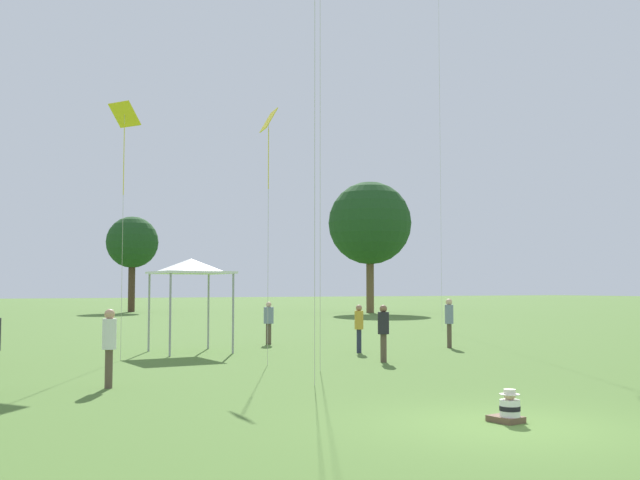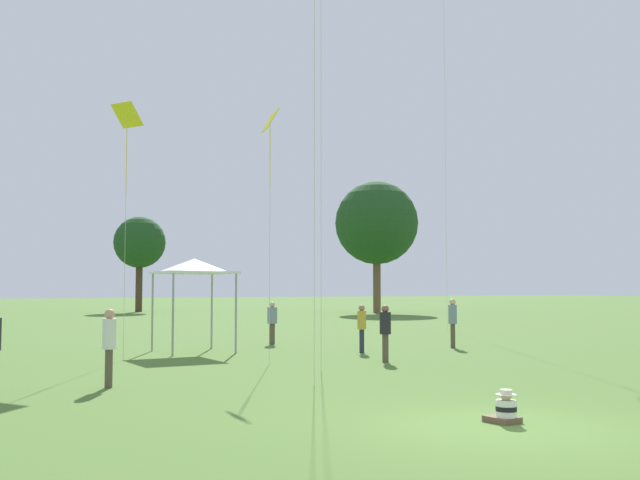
# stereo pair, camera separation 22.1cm
# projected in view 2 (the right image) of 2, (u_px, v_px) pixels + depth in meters

# --- Properties ---
(ground_plane) EXTENTS (300.00, 300.00, 0.00)m
(ground_plane) POSITION_uv_depth(u_px,v_px,m) (501.00, 427.00, 11.78)
(ground_plane) COLOR #4C702D
(seated_toddler) EXTENTS (0.48, 0.56, 0.55)m
(seated_toddler) POSITION_uv_depth(u_px,v_px,m) (505.00, 409.00, 12.14)
(seated_toddler) COLOR brown
(seated_toddler) RESTS_ON ground
(person_standing_2) EXTENTS (0.34, 0.34, 1.68)m
(person_standing_2) POSITION_uv_depth(u_px,v_px,m) (385.00, 328.00, 22.03)
(person_standing_2) COLOR brown
(person_standing_2) RESTS_ON ground
(person_standing_3) EXTENTS (0.40, 0.40, 1.61)m
(person_standing_3) POSITION_uv_depth(u_px,v_px,m) (362.00, 324.00, 25.19)
(person_standing_3) COLOR #282D42
(person_standing_3) RESTS_ON ground
(person_standing_4) EXTENTS (0.39, 0.39, 1.73)m
(person_standing_4) POSITION_uv_depth(u_px,v_px,m) (109.00, 340.00, 16.44)
(person_standing_4) COLOR brown
(person_standing_4) RESTS_ON ground
(person_standing_5) EXTENTS (0.52, 0.52, 1.64)m
(person_standing_5) POSITION_uv_depth(u_px,v_px,m) (272.00, 319.00, 28.93)
(person_standing_5) COLOR brown
(person_standing_5) RESTS_ON ground
(person_standing_7) EXTENTS (0.34, 0.34, 1.79)m
(person_standing_7) POSITION_uv_depth(u_px,v_px,m) (453.00, 318.00, 27.20)
(person_standing_7) COLOR brown
(person_standing_7) RESTS_ON ground
(canopy_tent) EXTENTS (2.56, 2.56, 3.18)m
(canopy_tent) POSITION_uv_depth(u_px,v_px,m) (194.00, 267.00, 25.56)
(canopy_tent) COLOR white
(canopy_tent) RESTS_ON ground
(kite_0) EXTENTS (0.95, 1.03, 7.84)m
(kite_0) POSITION_uv_depth(u_px,v_px,m) (127.00, 124.00, 23.04)
(kite_0) COLOR yellow
(kite_0) RESTS_ON ground
(kite_8) EXTENTS (0.46, 0.75, 7.35)m
(kite_8) POSITION_uv_depth(u_px,v_px,m) (270.00, 132.00, 21.68)
(kite_8) COLOR yellow
(kite_8) RESTS_ON ground
(distant_tree_0) EXTENTS (7.23, 7.23, 11.43)m
(distant_tree_0) POSITION_uv_depth(u_px,v_px,m) (377.00, 223.00, 65.14)
(distant_tree_0) COLOR brown
(distant_tree_0) RESTS_ON ground
(distant_tree_1) EXTENTS (4.63, 4.63, 8.59)m
(distant_tree_1) POSITION_uv_depth(u_px,v_px,m) (140.00, 243.00, 67.55)
(distant_tree_1) COLOR #473323
(distant_tree_1) RESTS_ON ground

